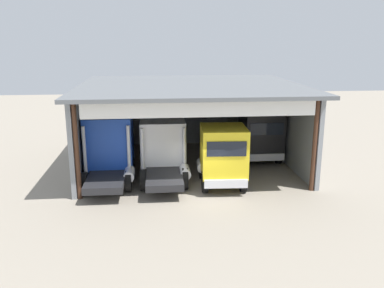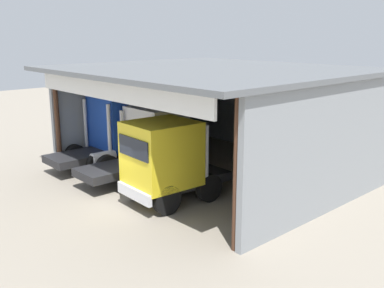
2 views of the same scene
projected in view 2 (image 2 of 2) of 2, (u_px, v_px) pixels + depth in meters
The scene contains 8 objects.
ground_plane at pixel (124, 200), 18.20m from camera, with size 80.00×80.00×0.00m, color gray.
workshop_shed at pixel (228, 99), 21.33m from camera, with size 13.10×11.96×5.15m.
truck_blue_left_bay at pixel (115, 128), 22.85m from camera, with size 2.72×5.24×3.68m.
truck_white_yard_outside at pixel (150, 142), 20.75m from camera, with size 2.67×5.15×3.32m.
truck_yellow_right_bay at pixel (166, 159), 17.52m from camera, with size 2.55×4.55×3.35m.
truck_black_center_bay at pixel (303, 156), 18.29m from camera, with size 2.65×5.22×3.50m.
oil_drum at pixel (243, 143), 25.66m from camera, with size 0.58×0.58×0.92m, color #197233.
tool_cart at pixel (300, 157), 22.67m from camera, with size 0.90×0.60×1.00m, color #1E59A5.
Camera 2 is at (14.53, -9.46, 6.63)m, focal length 41.39 mm.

